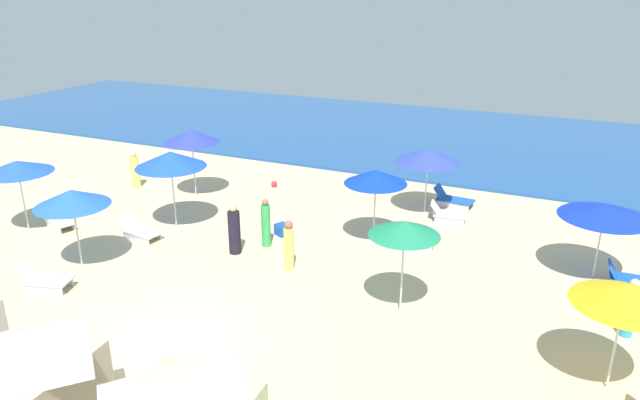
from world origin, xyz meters
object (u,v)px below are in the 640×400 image
(lounge_chair_4_0, at_px, (140,231))
(umbrella_6, at_px, (72,198))
(beach_ball_1, at_px, (274,184))
(umbrella_8, at_px, (605,211))
(cabana_2, at_px, (32,396))
(cooler_box_0, at_px, (282,230))
(beachgoer_2, at_px, (266,224))
(umbrella_2, at_px, (17,167))
(beachgoer_4, at_px, (289,246))
(lounge_chair_7_0, at_px, (411,240))
(lounge_chair_2_0, at_px, (58,220))
(umbrella_1, at_px, (626,295))
(umbrella_3, at_px, (405,228))
(beachgoer_0, at_px, (234,231))
(umbrella_0, at_px, (192,136))
(lounge_chair_5_1, at_px, (447,214))
(umbrella_4, at_px, (170,159))
(lounge_chair_8_0, at_px, (630,279))
(beachgoer_3, at_px, (135,170))
(umbrella_7, at_px, (376,177))
(beachgoer_1, at_px, (630,309))
(lounge_chair_5_0, at_px, (452,199))
(lounge_chair_6_0, at_px, (44,280))
(umbrella_5, at_px, (428,155))

(lounge_chair_4_0, relative_size, umbrella_6, 0.63)
(beach_ball_1, bearing_deg, umbrella_8, -14.71)
(cabana_2, xyz_separation_m, cooler_box_0, (-0.82, 10.60, -1.18))
(beachgoer_2, xyz_separation_m, beach_ball_1, (-2.60, 5.26, -0.63))
(umbrella_2, height_order, beachgoer_4, umbrella_2)
(cabana_2, xyz_separation_m, beachgoer_4, (0.56, 8.45, -0.62))
(cabana_2, bearing_deg, lounge_chair_7_0, 69.92)
(lounge_chair_2_0, bearing_deg, beachgoer_4, -68.46)
(umbrella_1, height_order, umbrella_3, umbrella_3)
(cabana_2, relative_size, beachgoer_4, 1.71)
(beachgoer_0, bearing_deg, umbrella_0, 34.38)
(umbrella_3, height_order, beachgoer_2, umbrella_3)
(lounge_chair_7_0, bearing_deg, lounge_chair_5_1, -33.52)
(umbrella_2, xyz_separation_m, umbrella_4, (4.50, 2.37, 0.18))
(umbrella_3, height_order, lounge_chair_4_0, umbrella_3)
(lounge_chair_8_0, distance_m, beachgoer_2, 10.81)
(umbrella_4, height_order, beachgoer_3, umbrella_4)
(lounge_chair_2_0, bearing_deg, umbrella_3, -73.77)
(beachgoer_3, xyz_separation_m, cooler_box_0, (7.90, -1.87, -0.54))
(umbrella_7, height_order, beachgoer_2, umbrella_7)
(beachgoer_4, xyz_separation_m, beach_ball_1, (-4.03, 6.42, -0.63))
(beachgoer_1, xyz_separation_m, beachgoer_3, (-18.30, 3.77, 0.00))
(beachgoer_0, bearing_deg, lounge_chair_2_0, 83.34)
(beachgoer_1, bearing_deg, beachgoer_0, -79.39)
(lounge_chair_2_0, distance_m, lounge_chair_5_0, 14.38)
(umbrella_0, relative_size, beachgoer_2, 1.69)
(beachgoer_0, bearing_deg, lounge_chair_6_0, 126.49)
(lounge_chair_2_0, height_order, umbrella_4, umbrella_4)
(cabana_2, height_order, umbrella_1, cabana_2)
(lounge_chair_5_1, xyz_separation_m, beachgoer_1, (5.61, -5.51, 0.47))
(lounge_chair_7_0, bearing_deg, lounge_chair_6_0, 106.42)
(umbrella_6, distance_m, lounge_chair_6_0, 2.44)
(umbrella_7, bearing_deg, umbrella_5, 76.20)
(umbrella_3, bearing_deg, lounge_chair_6_0, -162.25)
(cabana_2, distance_m, lounge_chair_2_0, 11.49)
(beachgoer_0, height_order, cooler_box_0, beachgoer_0)
(umbrella_2, bearing_deg, umbrella_0, 58.39)
(umbrella_6, bearing_deg, beach_ball_1, 78.43)
(umbrella_2, relative_size, umbrella_3, 0.97)
(beachgoer_4, bearing_deg, umbrella_8, 167.31)
(umbrella_2, relative_size, beachgoer_2, 1.54)
(umbrella_2, bearing_deg, lounge_chair_7_0, 17.90)
(lounge_chair_2_0, relative_size, umbrella_5, 0.59)
(lounge_chair_6_0, relative_size, beachgoer_0, 0.90)
(umbrella_0, xyz_separation_m, umbrella_2, (-3.25, -5.27, -0.18))
(umbrella_3, xyz_separation_m, umbrella_4, (-8.88, 2.24, 0.09))
(umbrella_0, xyz_separation_m, umbrella_6, (0.57, -6.60, -0.27))
(umbrella_2, relative_size, beachgoer_1, 1.62)
(beachgoer_0, relative_size, beachgoer_2, 1.02)
(umbrella_5, relative_size, umbrella_8, 0.99)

